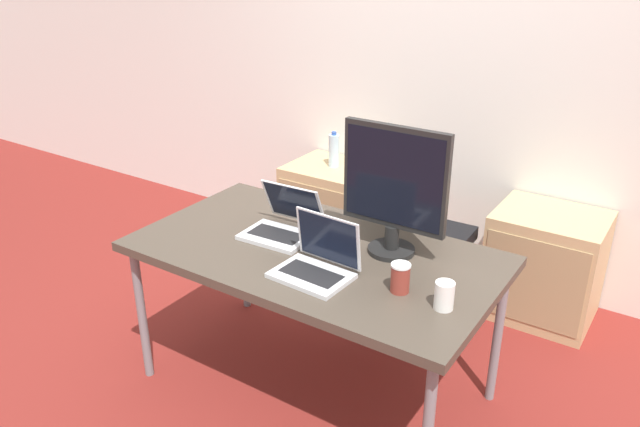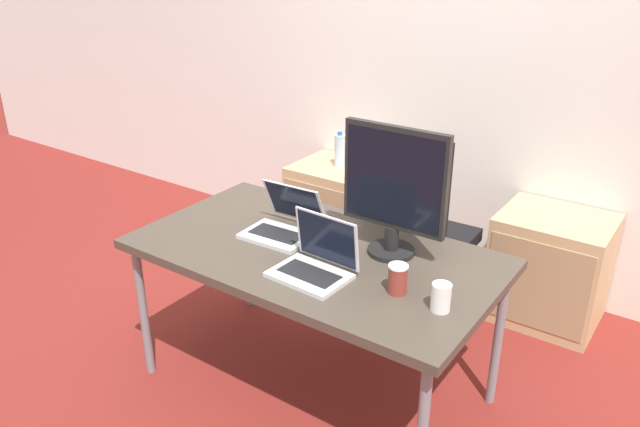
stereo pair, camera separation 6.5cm
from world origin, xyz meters
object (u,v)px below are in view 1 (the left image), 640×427
(monitor, at_px, (394,189))
(coffee_cup_brown, at_px, (400,278))
(cabinet_left, at_px, (333,210))
(laptop_right, at_px, (317,263))
(office_chair, at_px, (413,252))
(laptop_left, at_px, (282,225))
(coffee_cup_white, at_px, (444,296))
(cabinet_right, at_px, (545,265))
(water_bottle, at_px, (334,150))

(monitor, bearing_deg, coffee_cup_brown, -56.91)
(cabinet_left, relative_size, laptop_right, 1.97)
(office_chair, xyz_separation_m, cabinet_left, (-0.78, 0.46, -0.12))
(laptop_left, relative_size, laptop_right, 1.01)
(laptop_right, relative_size, coffee_cup_white, 2.92)
(cabinet_left, bearing_deg, monitor, -47.94)
(cabinet_right, bearing_deg, coffee_cup_brown, -100.39)
(office_chair, bearing_deg, water_bottle, 149.57)
(cabinet_right, relative_size, laptop_left, 1.95)
(cabinet_right, height_order, laptop_left, laptop_left)
(office_chair, relative_size, water_bottle, 4.88)
(laptop_right, bearing_deg, laptop_left, 147.03)
(coffee_cup_brown, bearing_deg, cabinet_left, 130.41)
(laptop_left, xyz_separation_m, monitor, (0.48, 0.11, 0.24))
(monitor, relative_size, coffee_cup_white, 5.22)
(water_bottle, bearing_deg, monitor, -48.00)
(cabinet_right, distance_m, water_bottle, 1.41)
(cabinet_left, distance_m, water_bottle, 0.40)
(coffee_cup_white, bearing_deg, laptop_left, 168.46)
(water_bottle, relative_size, laptop_right, 0.74)
(laptop_left, xyz_separation_m, coffee_cup_brown, (0.65, -0.15, 0.01))
(office_chair, bearing_deg, laptop_right, -89.90)
(cabinet_right, relative_size, water_bottle, 2.67)
(laptop_left, xyz_separation_m, laptop_right, (0.32, -0.21, 0.00))
(cabinet_right, relative_size, laptop_right, 1.97)
(laptop_left, bearing_deg, cabinet_left, 111.62)
(monitor, bearing_deg, laptop_right, -115.68)
(water_bottle, distance_m, laptop_left, 1.24)
(coffee_cup_brown, bearing_deg, water_bottle, 130.36)
(coffee_cup_white, relative_size, coffee_cup_brown, 0.92)
(cabinet_left, xyz_separation_m, coffee_cup_white, (1.29, -1.32, 0.47))
(cabinet_left, distance_m, coffee_cup_white, 1.90)
(laptop_left, bearing_deg, water_bottle, 111.58)
(cabinet_left, bearing_deg, coffee_cup_white, -45.68)
(office_chair, bearing_deg, monitor, -74.88)
(office_chair, distance_m, cabinet_left, 0.91)
(water_bottle, xyz_separation_m, monitor, (0.94, -1.04, 0.29))
(office_chair, relative_size, coffee_cup_white, 10.51)
(water_bottle, height_order, laptop_right, laptop_right)
(laptop_right, bearing_deg, coffee_cup_white, 4.49)
(laptop_right, bearing_deg, cabinet_right, 67.38)
(laptop_right, height_order, coffee_cup_brown, laptop_right)
(laptop_left, bearing_deg, office_chair, 65.12)
(monitor, bearing_deg, water_bottle, 132.00)
(office_chair, relative_size, laptop_left, 3.57)
(laptop_left, height_order, coffee_cup_white, laptop_left)
(water_bottle, xyz_separation_m, laptop_left, (0.46, -1.15, 0.06))
(cabinet_left, distance_m, laptop_left, 1.32)
(laptop_right, xyz_separation_m, coffee_cup_brown, (0.33, 0.06, 0.01))
(coffee_cup_white, bearing_deg, coffee_cup_brown, 174.05)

